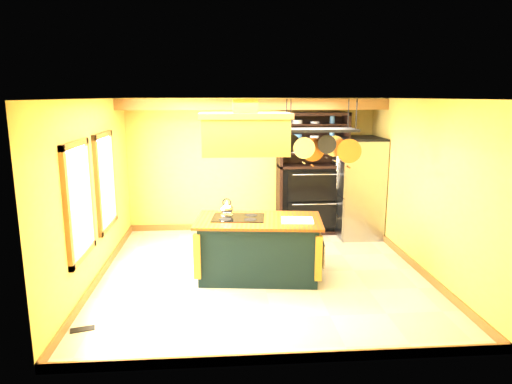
{
  "coord_description": "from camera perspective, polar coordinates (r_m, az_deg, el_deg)",
  "views": [
    {
      "loc": [
        -0.6,
        -6.74,
        2.74
      ],
      "look_at": [
        -0.07,
        0.3,
        1.25
      ],
      "focal_mm": 32.0,
      "sensor_mm": 36.0,
      "label": 1
    }
  ],
  "objects": [
    {
      "name": "refrigerator",
      "position": [
        9.23,
        12.6,
        0.34
      ],
      "size": [
        0.83,
        0.98,
        1.92
      ],
      "color": "#96999E",
      "rests_on": "floor"
    },
    {
      "name": "hutch",
      "position": [
        9.34,
        6.9,
        0.64
      ],
      "size": [
        1.37,
        0.62,
        2.43
      ],
      "color": "black",
      "rests_on": "floor"
    },
    {
      "name": "window_far",
      "position": [
        7.69,
        -18.26,
        1.29
      ],
      "size": [
        0.06,
        1.06,
        1.56
      ],
      "color": "#925A2D",
      "rests_on": "wall_left"
    },
    {
      "name": "wall_right",
      "position": [
        7.55,
        20.03,
        0.59
      ],
      "size": [
        0.02,
        5.0,
        2.7
      ],
      "primitive_type": "cube",
      "color": "gold",
      "rests_on": "floor"
    },
    {
      "name": "wall_front",
      "position": [
        4.51,
        3.61,
        -6.06
      ],
      "size": [
        5.0,
        0.02,
        2.7
      ],
      "primitive_type": "cube",
      "color": "gold",
      "rests_on": "floor"
    },
    {
      "name": "window_near",
      "position": [
        6.37,
        -21.21,
        -1.04
      ],
      "size": [
        0.06,
        1.06,
        1.56
      ],
      "color": "#925A2D",
      "rests_on": "wall_left"
    },
    {
      "name": "floor",
      "position": [
        7.3,
        0.75,
        -10.11
      ],
      "size": [
        5.0,
        5.0,
        0.0
      ],
      "primitive_type": "plane",
      "color": "beige",
      "rests_on": "ground"
    },
    {
      "name": "wall_left",
      "position": [
        7.14,
        -19.63,
        0.0
      ],
      "size": [
        0.02,
        5.0,
        2.7
      ],
      "primitive_type": "cube",
      "color": "gold",
      "rests_on": "floor"
    },
    {
      "name": "ceiling",
      "position": [
        6.77,
        0.81,
        11.59
      ],
      "size": [
        5.0,
        5.0,
        0.0
      ],
      "primitive_type": "plane",
      "rotation": [
        3.14,
        0.0,
        0.0
      ],
      "color": "white",
      "rests_on": "wall_back"
    },
    {
      "name": "pot_rack",
      "position": [
        6.8,
        8.11,
        6.64
      ],
      "size": [
        1.15,
        0.52,
        0.93
      ],
      "color": "black",
      "rests_on": "ceiling"
    },
    {
      "name": "ceiling_beam",
      "position": [
        8.47,
        -0.24,
        10.91
      ],
      "size": [
        5.0,
        0.15,
        0.2
      ],
      "primitive_type": "cube",
      "color": "#925A2D",
      "rests_on": "ceiling"
    },
    {
      "name": "range_hood",
      "position": [
        6.65,
        -1.37,
        7.52
      ],
      "size": [
        1.31,
        0.74,
        0.8
      ],
      "color": "#B58D2D",
      "rests_on": "ceiling"
    },
    {
      "name": "wall_back",
      "position": [
        9.37,
        -0.58,
        3.39
      ],
      "size": [
        5.0,
        0.02,
        2.7
      ],
      "primitive_type": "cube",
      "color": "gold",
      "rests_on": "floor"
    },
    {
      "name": "floor_register",
      "position": [
        6.06,
        -20.87,
        -15.73
      ],
      "size": [
        0.3,
        0.19,
        0.01
      ],
      "primitive_type": "cube",
      "rotation": [
        0.0,
        0.0,
        0.26
      ],
      "color": "black",
      "rests_on": "floor"
    },
    {
      "name": "kitchen_island",
      "position": [
        7.02,
        0.33,
        -6.95
      ],
      "size": [
        1.99,
        1.26,
        1.11
      ],
      "rotation": [
        0.0,
        0.0,
        -0.12
      ],
      "color": "black",
      "rests_on": "floor"
    }
  ]
}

